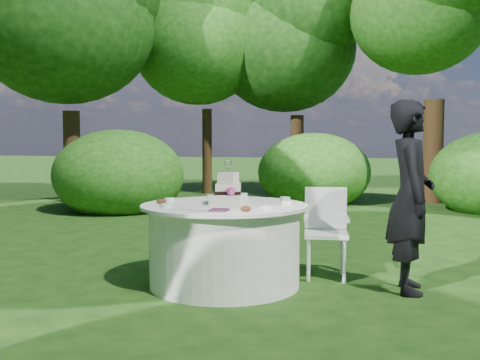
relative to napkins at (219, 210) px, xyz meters
name	(u,v)px	position (x,y,z in m)	size (l,w,h in m)	color
ground	(225,285)	(-0.09, 0.50, -0.78)	(80.00, 80.00, 0.00)	#153B10
napkins	(219,210)	(0.00, 0.00, 0.00)	(0.14, 0.14, 0.02)	#471E37
feather_plume	(189,209)	(-0.29, 0.04, 0.00)	(0.48, 0.07, 0.01)	white
guest	(410,197)	(1.58, 0.70, 0.08)	(0.63, 0.41, 1.73)	black
table	(225,245)	(-0.09, 0.50, -0.39)	(1.56, 1.56, 0.77)	silver
cake	(228,192)	(-0.05, 0.49, 0.10)	(0.30, 0.31, 0.42)	white
chair	(326,225)	(0.80, 1.09, -0.26)	(0.48, 0.47, 0.89)	white
votives	(231,202)	(-0.04, 0.56, 0.01)	(1.24, 1.00, 0.04)	white
petal_cups	(201,205)	(-0.23, 0.21, 0.02)	(0.99, 0.46, 0.05)	#562D16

